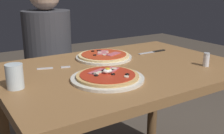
# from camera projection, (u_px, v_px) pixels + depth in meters

# --- Properties ---
(dining_table) EXTENTS (1.16, 0.81, 0.75)m
(dining_table) POSITION_uv_depth(u_px,v_px,m) (121.00, 90.00, 1.37)
(dining_table) COLOR olive
(dining_table) RESTS_ON ground
(pizza_foreground) EXTENTS (0.31, 0.31, 0.05)m
(pizza_foreground) POSITION_uv_depth(u_px,v_px,m) (107.00, 77.00, 1.15)
(pizza_foreground) COLOR silver
(pizza_foreground) RESTS_ON dining_table
(pizza_across_left) EXTENTS (0.30, 0.30, 0.03)m
(pizza_across_left) POSITION_uv_depth(u_px,v_px,m) (104.00, 56.00, 1.49)
(pizza_across_left) COLOR silver
(pizza_across_left) RESTS_ON dining_table
(water_glass_near) EXTENTS (0.07, 0.07, 0.10)m
(water_glass_near) POSITION_uv_depth(u_px,v_px,m) (15.00, 78.00, 1.05)
(water_glass_near) COLOR silver
(water_glass_near) RESTS_ON dining_table
(fork) EXTENTS (0.15, 0.06, 0.00)m
(fork) POSITION_uv_depth(u_px,v_px,m) (51.00, 68.00, 1.31)
(fork) COLOR silver
(fork) RESTS_ON dining_table
(knife) EXTENTS (0.20, 0.02, 0.01)m
(knife) POSITION_uv_depth(u_px,v_px,m) (154.00, 52.00, 1.63)
(knife) COLOR silver
(knife) RESTS_ON dining_table
(salt_shaker) EXTENTS (0.03, 0.03, 0.07)m
(salt_shaker) POSITION_uv_depth(u_px,v_px,m) (206.00, 60.00, 1.34)
(salt_shaker) COLOR white
(salt_shaker) RESTS_ON dining_table
(diner_person) EXTENTS (0.32, 0.32, 1.18)m
(diner_person) POSITION_uv_depth(u_px,v_px,m) (50.00, 71.00, 1.92)
(diner_person) COLOR black
(diner_person) RESTS_ON ground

